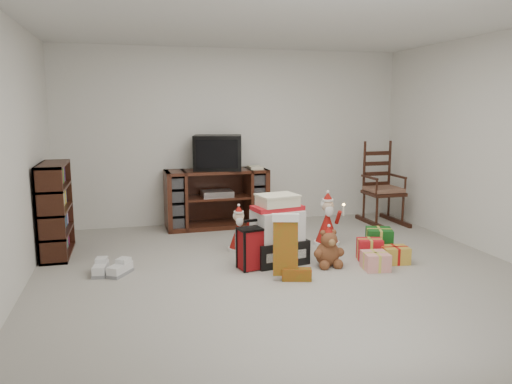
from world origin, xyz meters
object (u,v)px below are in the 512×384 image
sneaker_pair (110,269)px  gift_cluster (382,250)px  bookshelf (56,211)px  rocking_chair (381,194)px  crt_television (218,153)px  mrs_claus_figurine (239,233)px  tv_stand (217,198)px  gift_pile (277,234)px  santa_figurine (327,224)px  red_suitcase (255,248)px  teddy_bear (328,250)px

sneaker_pair → gift_cluster: 2.90m
sneaker_pair → gift_cluster: (2.88, -0.29, 0.07)m
bookshelf → rocking_chair: (4.40, 0.55, -0.09)m
crt_television → mrs_claus_figurine: bearing=-76.3°
tv_stand → sneaker_pair: (-1.41, -1.76, -0.35)m
sneaker_pair → tv_stand: bearing=69.3°
tv_stand → mrs_claus_figurine: tv_stand is taller
gift_pile → crt_television: 1.97m
santa_figurine → crt_television: (-1.13, 1.26, 0.80)m
gift_pile → crt_television: (-0.32, 1.80, 0.73)m
gift_cluster → crt_television: 2.67m
red_suitcase → gift_cluster: bearing=-17.4°
tv_stand → red_suitcase: size_ratio=2.77×
rocking_chair → gift_pile: bearing=-146.0°
bookshelf → santa_figurine: (3.16, -0.38, -0.26)m
gift_pile → santa_figurine: size_ratio=1.12×
bookshelf → crt_television: 2.28m
sneaker_pair → crt_television: crt_television is taller
rocking_chair → sneaker_pair: 4.07m
rocking_chair → sneaker_pair: (-3.79, -1.43, -0.37)m
red_suitcase → mrs_claus_figurine: bearing=78.4°
santa_figurine → mrs_claus_figurine: (-1.11, 0.03, -0.04)m
crt_television → sneaker_pair: bearing=-116.6°
rocking_chair → gift_pile: 2.52m
santa_figurine → bookshelf: bearing=173.1°
teddy_bear → gift_cluster: 0.64m
rocking_chair → mrs_claus_figurine: rocking_chair is taller
teddy_bear → mrs_claus_figurine: 1.14m
red_suitcase → santa_figurine: bearing=18.9°
rocking_chair → teddy_bear: 2.33m
bookshelf → crt_television: size_ratio=1.43×
gift_cluster → rocking_chair: bearing=62.1°
teddy_bear → sneaker_pair: teddy_bear is taller
gift_pile → mrs_claus_figurine: (-0.30, 0.57, -0.11)m
sneaker_pair → crt_television: size_ratio=0.58×
bookshelf → rocking_chair: bearing=7.1°
gift_cluster → crt_television: bearing=125.4°
teddy_bear → bookshelf: bearing=157.6°
bookshelf → crt_television: crt_television is taller
teddy_bear → gift_cluster: size_ratio=0.48×
bookshelf → teddy_bear: 3.10m
bookshelf → sneaker_pair: 1.16m
rocking_chair → santa_figurine: size_ratio=1.87×
teddy_bear → red_suitcase: bearing=172.1°
bookshelf → sneaker_pair: bearing=-55.7°
bookshelf → tv_stand: bearing=23.5°
tv_stand → mrs_claus_figurine: bearing=-89.5°
tv_stand → gift_cluster: tv_stand is taller
red_suitcase → mrs_claus_figurine: mrs_claus_figurine is taller
bookshelf → gift_pile: bookshelf is taller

